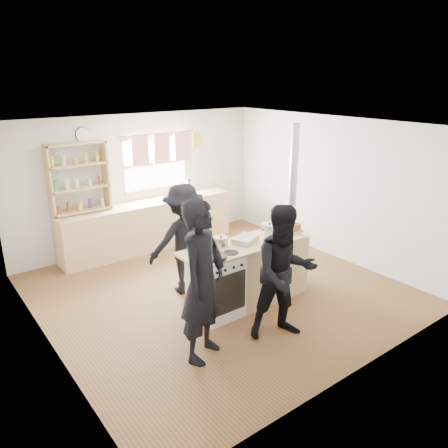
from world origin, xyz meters
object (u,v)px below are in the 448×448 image
Objects in this scene: thermos at (189,188)px; bread_board at (293,229)px; roast_tray at (245,239)px; person_near_right at (284,273)px; person_far at (184,239)px; stockpot_counter at (269,230)px; cooking_island at (249,272)px; person_near_left at (203,282)px; stockpot_stove at (221,242)px; skillet_greens at (215,257)px; flue_heater at (290,245)px.

thermos is 0.99× the size of bread_board.
person_near_right is (-0.17, -0.96, -0.11)m from roast_tray.
bread_board is 1.63m from person_far.
cooking_island is at bearing -173.59° from stockpot_counter.
person_near_right reaches higher than thermos.
person_far is at bearing 122.35° from cooking_island.
roast_tray is 1.40m from person_near_left.
person_near_left is (-1.67, -0.72, -0.06)m from stockpot_counter.
stockpot_stove is at bearing 108.11° from person_far.
thermos is 2.84m from bread_board.
roast_tray is at bearing -9.53° from stockpot_stove.
cooking_island is at bearing -105.53° from thermos.
roast_tray is at bearing 171.93° from bread_board.
stockpot_stove reaches higher than roast_tray.
stockpot_stove is 1.22m from bread_board.
thermos is at bearing 90.32° from bread_board.
bread_board is at bearing -8.07° from roast_tray.
cooking_island is 9.88× the size of stockpot_stove.
person_near_right is at bearing -55.07° from skillet_greens.
person_near_right is at bearing -103.28° from cooking_island.
stockpot_counter is 0.39m from bread_board.
roast_tray reaches higher than skillet_greens.
thermos is 0.17× the size of person_near_right.
thermos is 2.92m from stockpot_stove.
person_near_left is (-2.16, -0.76, 0.31)m from flue_heater.
stockpot_stove is (0.31, 0.29, 0.04)m from skillet_greens.
bread_board is 0.12× the size of flue_heater.
bread_board is (0.02, -2.84, -0.07)m from thermos.
flue_heater is at bearing -9.25° from person_near_left.
roast_tray is (0.68, 0.23, 0.01)m from skillet_greens.
person_far is at bearing 144.93° from bread_board.
person_near_left reaches higher than stockpot_stove.
skillet_greens is at bearing -161.53° from roast_tray.
roast_tray is at bearing -179.73° from stockpot_counter.
bread_board is (1.51, 0.11, 0.02)m from skillet_greens.
thermos is at bearing 73.35° from roast_tray.
cooking_island is 4.46× the size of roast_tray.
person_near_right is (1.04, -0.25, -0.10)m from person_near_left.
person_far is (-0.55, 0.86, 0.37)m from cooking_island.
person_near_right is (0.51, -0.73, -0.10)m from skillet_greens.
person_near_right is at bearing -137.98° from flue_heater.
skillet_greens is 1.08× the size of bread_board.
person_far is at bearing 121.48° from roast_tray.
person_near_right is (-0.63, -0.96, -0.16)m from stockpot_counter.
person_near_right reaches higher than bread_board.
flue_heater is (0.90, 0.09, 0.18)m from cooking_island.
thermos is 0.17× the size of person_far.
bread_board is at bearing 4.16° from skillet_greens.
person_near_right reaches higher than roast_tray.
stockpot_stove is 0.12× the size of person_near_right.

